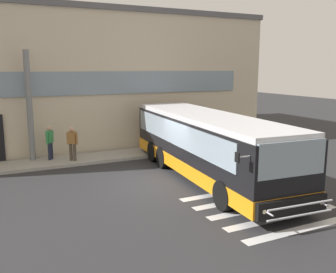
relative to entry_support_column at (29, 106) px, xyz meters
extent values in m
cube|color=#2B2B2D|center=(4.28, -5.40, -2.80)|extent=(80.00, 90.00, 0.02)
cube|color=silver|center=(6.28, -11.40, -2.79)|extent=(4.40, 0.36, 0.01)
cube|color=silver|center=(6.28, -10.50, -2.79)|extent=(4.40, 0.36, 0.01)
cube|color=silver|center=(6.28, -9.60, -2.79)|extent=(4.40, 0.36, 0.01)
cube|color=silver|center=(6.28, -8.70, -2.79)|extent=(4.40, 0.36, 0.01)
cube|color=silver|center=(6.28, -7.80, -2.79)|extent=(4.40, 0.36, 0.01)
cube|color=beige|center=(4.28, 6.60, 0.98)|extent=(19.74, 12.00, 7.54)
cube|color=#56565B|center=(4.28, 6.60, 4.90)|extent=(19.94, 12.20, 0.30)
cube|color=gray|center=(5.28, 0.56, 1.01)|extent=(13.74, 0.10, 1.20)
cube|color=#9E9B93|center=(4.28, -0.60, -2.71)|extent=(23.74, 2.00, 0.15)
cylinder|color=slate|center=(0.00, 0.00, 0.00)|extent=(0.28, 0.28, 5.28)
cube|color=black|center=(6.35, -5.77, -1.36)|extent=(3.33, 10.77, 2.15)
cube|color=orange|center=(6.35, -5.77, -2.16)|extent=(3.38, 10.81, 0.55)
cube|color=silver|center=(6.35, -5.77, -0.19)|extent=(3.22, 10.56, 0.20)
cube|color=#8C9EAD|center=(5.96, -11.01, -0.76)|extent=(2.35, 0.29, 1.05)
cube|color=#8C9EAD|center=(7.66, -5.57, -0.86)|extent=(0.74, 9.38, 0.95)
cube|color=#8C9EAD|center=(5.08, -5.38, -0.86)|extent=(0.74, 9.38, 0.95)
cube|color=black|center=(5.96, -11.01, -0.41)|extent=(2.15, 0.26, 0.28)
cube|color=black|center=(5.95, -11.14, -2.16)|extent=(2.46, 0.38, 0.52)
sphere|color=beige|center=(6.97, -11.26, -2.14)|extent=(0.18, 0.18, 0.18)
sphere|color=beige|center=(4.92, -11.10, -2.14)|extent=(0.18, 0.18, 0.18)
cylinder|color=#B7B7BF|center=(4.48, -10.70, -0.61)|extent=(0.40, 0.08, 0.05)
cube|color=black|center=(4.28, -10.68, -0.61)|extent=(0.05, 0.20, 0.28)
cylinder|color=black|center=(7.26, -9.35, -2.29)|extent=(0.37, 1.02, 1.00)
cylinder|color=black|center=(4.92, -9.18, -2.29)|extent=(0.37, 1.02, 1.00)
cylinder|color=black|center=(7.68, -3.76, -2.29)|extent=(0.37, 1.02, 1.00)
cylinder|color=black|center=(5.33, -3.59, -2.29)|extent=(0.37, 1.02, 1.00)
cylinder|color=black|center=(7.77, -2.46, -2.29)|extent=(0.37, 1.02, 1.00)
cylinder|color=black|center=(5.43, -2.29, -2.29)|extent=(0.37, 1.02, 1.00)
cylinder|color=#B7B7BF|center=(5.92, -11.51, -2.29)|extent=(2.25, 0.23, 0.06)
cylinder|color=#B7B7BF|center=(5.92, -11.51, -1.99)|extent=(2.25, 0.23, 0.06)
cylinder|color=#B7B7BF|center=(6.91, -11.38, -2.14)|extent=(0.09, 0.50, 0.05)
cylinder|color=#B7B7BF|center=(4.96, -11.24, -2.14)|extent=(0.09, 0.50, 0.05)
cylinder|color=#1E2338|center=(0.86, -0.21, -2.21)|extent=(0.15, 0.15, 0.85)
cylinder|color=#1E2338|center=(0.74, -0.37, -2.21)|extent=(0.15, 0.15, 0.85)
cube|color=#338C4C|center=(0.80, -0.29, -1.50)|extent=(0.40, 0.44, 0.58)
sphere|color=tan|center=(0.80, -0.29, -1.08)|extent=(0.23, 0.23, 0.23)
cylinder|color=#338C4C|center=(0.95, -0.09, -1.55)|extent=(0.09, 0.09, 0.55)
cylinder|color=#338C4C|center=(0.65, -0.50, -1.55)|extent=(0.09, 0.09, 0.55)
cylinder|color=#4C4233|center=(1.81, -1.07, -2.21)|extent=(0.15, 0.15, 0.85)
cylinder|color=#4C4233|center=(1.66, -0.94, -2.21)|extent=(0.15, 0.15, 0.85)
cube|color=#996633|center=(1.74, -1.00, -1.50)|extent=(0.43, 0.42, 0.58)
sphere|color=tan|center=(1.74, -1.00, -1.08)|extent=(0.23, 0.23, 0.23)
cylinder|color=#996633|center=(1.92, -1.17, -1.55)|extent=(0.09, 0.09, 0.55)
cylinder|color=#996633|center=(1.55, -0.84, -1.55)|extent=(0.09, 0.09, 0.55)
cube|color=#26663F|center=(1.85, -0.88, -1.52)|extent=(0.34, 0.33, 0.44)
camera|label=1|loc=(-1.78, -18.79, 1.83)|focal=39.78mm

